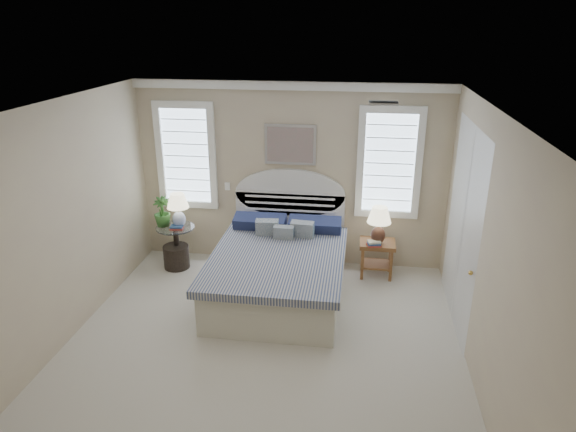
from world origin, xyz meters
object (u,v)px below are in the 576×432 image
(lamp_left, at_px, (178,207))
(lamp_right, at_px, (379,221))
(bed, at_px, (280,267))
(floor_pot, at_px, (176,257))
(side_table_left, at_px, (176,242))
(nightstand_right, at_px, (377,251))

(lamp_left, relative_size, lamp_right, 0.95)
(bed, relative_size, lamp_left, 4.38)
(lamp_left, bearing_deg, floor_pot, -130.67)
(side_table_left, relative_size, lamp_right, 1.15)
(nightstand_right, height_order, lamp_right, lamp_right)
(nightstand_right, xyz_separation_m, floor_pot, (-2.95, -0.15, -0.21))
(lamp_right, bearing_deg, side_table_left, -178.81)
(floor_pot, xyz_separation_m, lamp_right, (2.95, 0.12, 0.69))
(lamp_left, bearing_deg, nightstand_right, 1.64)
(bed, relative_size, lamp_right, 4.17)
(side_table_left, xyz_separation_m, floor_pot, (0.00, -0.05, -0.21))
(floor_pot, bearing_deg, lamp_right, 2.24)
(side_table_left, bearing_deg, lamp_left, 15.32)
(nightstand_right, relative_size, floor_pot, 1.40)
(side_table_left, distance_m, lamp_left, 0.56)
(side_table_left, height_order, lamp_right, lamp_right)
(floor_pot, distance_m, lamp_left, 0.78)
(bed, distance_m, floor_pot, 1.75)
(lamp_right, bearing_deg, nightstand_right, 87.01)
(bed, bearing_deg, lamp_right, 26.72)
(bed, distance_m, side_table_left, 1.75)
(side_table_left, relative_size, lamp_left, 1.21)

